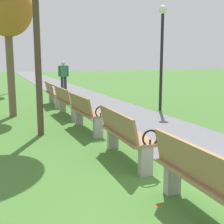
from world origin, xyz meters
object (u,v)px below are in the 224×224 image
Objects in this scene: tree_2 at (7,11)px; pedestrian_walking at (64,76)px; park_bench_5 at (53,93)px; tree_3 at (4,11)px; lamp_post at (162,42)px; park_bench_3 at (85,112)px; park_bench_2 at (124,134)px; park_bench_1 at (206,180)px; park_bench_4 at (66,101)px.

tree_2 is 6.41m from pedestrian_walking.
park_bench_5 is 6.26m from tree_3.
park_bench_3 is at bearing -149.57° from lamp_post.
park_bench_2 is at bearing -126.95° from lamp_post.
tree_2 is 2.49× the size of pedestrian_walking.
park_bench_1 is 7.85m from tree_2.
park_bench_1 is at bearing -95.52° from pedestrian_walking.
lamp_post is (4.79, -0.76, -0.84)m from tree_2.
park_bench_4 is at bearing 90.00° from park_bench_2.
tree_2 is 4.92m from lamp_post.
park_bench_3 is 4.16m from lamp_post.
tree_3 is at bearing 100.62° from park_bench_4.
lamp_post is (3.22, -2.48, 1.82)m from park_bench_5.
tree_2 is 1.16× the size of lamp_post.
park_bench_3 is at bearing -90.00° from park_bench_5.
lamp_post is at bearing -58.27° from tree_3.
park_bench_3 is 8.09m from pedestrian_walking.
pedestrian_walking is (1.21, 3.61, 0.44)m from park_bench_5.
tree_2 is at bearing 107.19° from park_bench_2.
park_bench_5 is (-0.00, 4.37, 0.00)m from park_bench_3.
park_bench_5 is 0.32× the size of tree_3.
park_bench_5 is 3.83m from pedestrian_walking.
pedestrian_walking reaches higher than park_bench_3.
park_bench_2 is 0.46× the size of lamp_post.
lamp_post reaches higher than park_bench_5.
park_bench_4 is 1.00× the size of park_bench_5.
park_bench_1 is 12.61m from pedestrian_walking.
park_bench_5 is at bearing 90.00° from park_bench_2.
park_bench_1 is 1.00× the size of park_bench_3.
park_bench_1 is 2.17m from park_bench_2.
park_bench_3 is 4.37m from park_bench_5.
lamp_post is at bearing 53.05° from park_bench_2.
pedestrian_walking is at bearing 81.37° from park_bench_3.
park_bench_3 is at bearing 90.00° from park_bench_1.
lamp_post is at bearing 63.46° from park_bench_1.
park_bench_2 and park_bench_3 have the same top height.
park_bench_1 is 8.93m from park_bench_5.
park_bench_3 is at bearing -90.00° from park_bench_4.
park_bench_1 is 0.32× the size of tree_3.
pedestrian_walking is at bearing 62.52° from tree_2.
park_bench_3 is at bearing -98.63° from pedestrian_walking.
park_bench_4 is at bearing -101.59° from pedestrian_walking.
park_bench_1 is at bearing -90.00° from park_bench_5.
park_bench_2 is at bearing -90.00° from park_bench_3.
tree_3 reaches higher than pedestrian_walking.
tree_3 is 8.89m from lamp_post.
lamp_post is at bearing -37.53° from park_bench_5.
park_bench_1 is 14.39m from tree_3.
tree_2 is (-1.56, 5.04, 2.67)m from park_bench_2.
park_bench_1 is 6.64m from park_bench_4.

